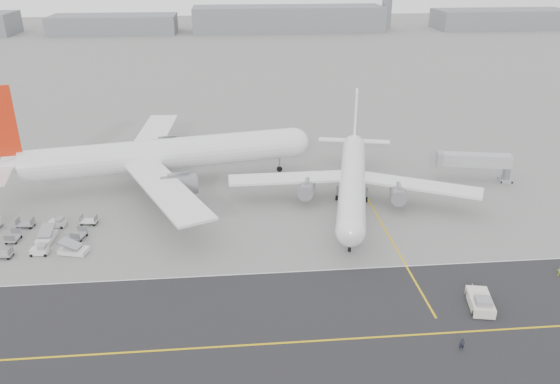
{
  "coord_description": "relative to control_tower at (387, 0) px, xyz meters",
  "views": [
    {
      "loc": [
        4.52,
        -70.66,
        43.53
      ],
      "look_at": [
        12.2,
        12.0,
        6.69
      ],
      "focal_mm": 35.0,
      "sensor_mm": 36.0,
      "label": 1
    }
  ],
  "objects": [
    {
      "name": "airliner_b",
      "position": [
        -73.32,
        -243.53,
        -11.51
      ],
      "size": [
        45.88,
        46.9,
        16.43
      ],
      "rotation": [
        0.0,
        0.0,
        -0.23
      ],
      "color": "white",
      "rests_on": "ground"
    },
    {
      "name": "ground",
      "position": [
        -100.0,
        -265.0,
        -16.25
      ],
      "size": [
        700.0,
        700.0,
        0.0
      ],
      "primitive_type": "plane",
      "color": "gray",
      "rests_on": "ground"
    },
    {
      "name": "jet_bridge",
      "position": [
        -46.21,
        -235.6,
        -12.15
      ],
      "size": [
        15.78,
        5.87,
        5.88
      ],
      "rotation": [
        0.0,
        0.0,
        -0.2
      ],
      "color": "gray",
      "rests_on": "ground"
    },
    {
      "name": "ground_crew_a",
      "position": [
        -69.23,
        -286.23,
        -15.37
      ],
      "size": [
        0.75,
        0.61,
        1.76
      ],
      "primitive_type": "imported",
      "rotation": [
        0.0,
        0.0,
        -0.33
      ],
      "color": "black",
      "rests_on": "ground"
    },
    {
      "name": "stray_dolly",
      "position": [
        -76.95,
        -259.36,
        -16.25
      ],
      "size": [
        2.87,
        3.21,
        1.68
      ],
      "primitive_type": null,
      "rotation": [
        0.0,
        0.0,
        0.56
      ],
      "color": "silver",
      "rests_on": "ground"
    },
    {
      "name": "pushback_tug",
      "position": [
        -63.43,
        -278.26,
        -15.35
      ],
      "size": [
        3.92,
        7.77,
        2.19
      ],
      "rotation": [
        0.0,
        0.0,
        -0.21
      ],
      "color": "silver",
      "rests_on": "ground"
    },
    {
      "name": "control_tower",
      "position": [
        0.0,
        0.0,
        0.0
      ],
      "size": [
        7.0,
        7.0,
        31.25
      ],
      "color": "gray",
      "rests_on": "ground"
    },
    {
      "name": "gse_cluster",
      "position": [
        -128.78,
        -253.76,
        -16.25
      ],
      "size": [
        26.28,
        21.35,
        2.17
      ],
      "primitive_type": null,
      "rotation": [
        0.0,
        0.0,
        -0.15
      ],
      "color": "#97989D",
      "rests_on": "ground"
    },
    {
      "name": "taxiway",
      "position": [
        -94.98,
        -282.98,
        -16.24
      ],
      "size": [
        220.0,
        59.0,
        0.03
      ],
      "color": "#272729",
      "rests_on": "ground"
    },
    {
      "name": "horizon_buildings",
      "position": [
        -70.0,
        -5.0,
        -16.25
      ],
      "size": [
        520.0,
        28.0,
        28.0
      ],
      "primitive_type": null,
      "color": "gray",
      "rests_on": "ground"
    },
    {
      "name": "airliner_a",
      "position": [
        -110.3,
        -231.73,
        -9.95
      ],
      "size": [
        62.96,
        61.74,
        21.9
      ],
      "rotation": [
        0.0,
        0.0,
        1.75
      ],
      "color": "white",
      "rests_on": "ground"
    },
    {
      "name": "ground_crew_b",
      "position": [
        -48.48,
        -271.66,
        -15.45
      ],
      "size": [
        0.9,
        0.78,
        1.6
      ],
      "primitive_type": "imported",
      "rotation": [
        0.0,
        0.0,
        2.9
      ],
      "color": "#D1D819",
      "rests_on": "ground"
    }
  ]
}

